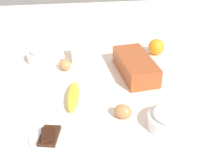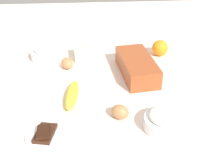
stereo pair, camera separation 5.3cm
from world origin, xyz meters
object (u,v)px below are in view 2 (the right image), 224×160
flour_bowl (165,120)px  egg_beside_bowl (67,63)px  egg_near_butter (120,112)px  loaf_pan (137,66)px  butter_block (81,53)px  orange_fruit (160,48)px  chocolate_plate (45,135)px  sugar_bowl (46,53)px  banana (72,95)px

flour_bowl → egg_beside_bowl: bearing=-141.3°
egg_near_butter → loaf_pan: bearing=160.6°
loaf_pan → butter_block: loaf_pan is taller
flour_bowl → orange_fruit: (-0.53, 0.10, 0.01)m
egg_beside_bowl → chocolate_plate: 0.45m
butter_block → sugar_bowl: bearing=-92.6°
banana → butter_block: (-0.34, 0.03, 0.01)m
loaf_pan → sugar_bowl: loaf_pan is taller
orange_fruit → butter_block: bearing=-88.6°
egg_near_butter → egg_beside_bowl: same height
chocolate_plate → butter_block: bearing=169.0°
orange_fruit → egg_near_butter: (0.47, -0.24, -0.01)m
sugar_bowl → egg_near_butter: sugar_bowl is taller
sugar_bowl → banana: 0.37m
banana → orange_fruit: bearing=129.8°
flour_bowl → chocolate_plate: 0.39m
egg_near_butter → egg_beside_bowl: size_ratio=0.96×
flour_bowl → egg_near_butter: bearing=-114.4°
loaf_pan → butter_block: (-0.17, -0.25, -0.01)m
banana → chocolate_plate: (0.21, -0.08, -0.01)m
loaf_pan → banana: 0.32m
sugar_bowl → egg_beside_bowl: bearing=47.1°
sugar_bowl → egg_near_butter: 0.56m
loaf_pan → egg_beside_bowl: size_ratio=4.40×
sugar_bowl → egg_near_butter: bearing=33.5°
banana → butter_block: 0.34m
banana → egg_beside_bowl: 0.25m
flour_bowl → sugar_bowl: sugar_bowl is taller
sugar_bowl → banana: size_ratio=0.76×
sugar_bowl → chocolate_plate: size_ratio=1.12×
butter_block → loaf_pan: bearing=55.3°
loaf_pan → orange_fruit: (-0.18, 0.14, -0.00)m
egg_near_butter → egg_beside_bowl: (-0.37, -0.20, 0.00)m
butter_block → banana: bearing=-4.8°
butter_block → chocolate_plate: (0.54, -0.11, -0.02)m
orange_fruit → chocolate_plate: orange_fruit is taller
chocolate_plate → sugar_bowl: bearing=-173.6°
chocolate_plate → flour_bowl: bearing=92.3°
loaf_pan → butter_block: 0.30m
flour_bowl → loaf_pan: bearing=-173.3°
orange_fruit → egg_beside_bowl: bearing=-77.5°
orange_fruit → chocolate_plate: (0.55, -0.49, -0.03)m
flour_bowl → egg_near_butter: flour_bowl is taller
sugar_bowl → egg_near_butter: (0.47, 0.31, -0.01)m
egg_near_butter → egg_beside_bowl: 0.42m
sugar_bowl → butter_block: size_ratio=1.61×
loaf_pan → egg_beside_bowl: bearing=-112.2°
sugar_bowl → orange_fruit: 0.55m
chocolate_plate → egg_beside_bowl: bearing=174.5°
banana → egg_beside_bowl: size_ratio=2.84×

